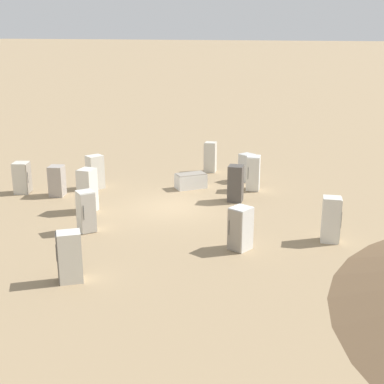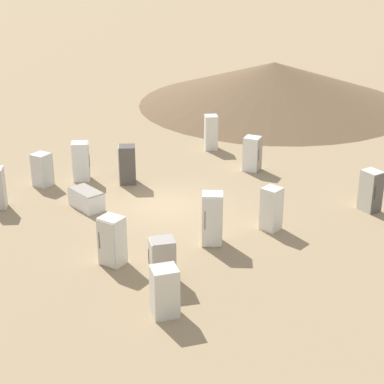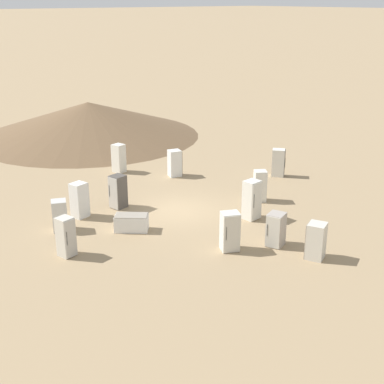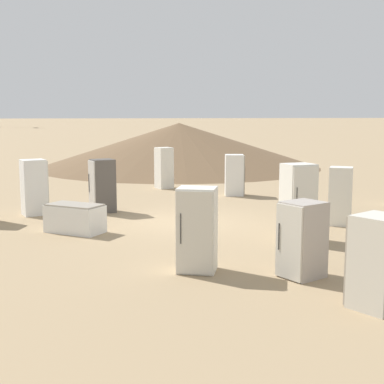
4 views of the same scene
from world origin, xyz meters
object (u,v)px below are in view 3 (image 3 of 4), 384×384
(discarded_fridge_8, at_px, (260,186))
(discarded_fridge_9, at_px, (278,163))
(discarded_fridge_5, at_px, (60,215))
(discarded_fridge_0, at_px, (230,231))
(discarded_fridge_1, at_px, (175,163))
(discarded_fridge_2, at_px, (316,241))
(discarded_fridge_10, at_px, (131,223))
(discarded_fridge_6, at_px, (80,200))
(discarded_fridge_12, at_px, (276,230))
(discarded_fridge_3, at_px, (119,158))
(discarded_fridge_11, at_px, (252,200))
(discarded_fridge_7, at_px, (66,237))
(discarded_fridge_4, at_px, (118,192))

(discarded_fridge_8, relative_size, discarded_fridge_9, 1.00)
(discarded_fridge_9, bearing_deg, discarded_fridge_5, -44.20)
(discarded_fridge_0, height_order, discarded_fridge_1, discarded_fridge_0)
(discarded_fridge_2, distance_m, discarded_fridge_10, 8.41)
(discarded_fridge_6, relative_size, discarded_fridge_12, 1.18)
(discarded_fridge_12, bearing_deg, discarded_fridge_3, -21.74)
(discarded_fridge_9, bearing_deg, discarded_fridge_2, 9.93)
(discarded_fridge_2, xyz_separation_m, discarded_fridge_9, (-8.41, 6.86, 0.06))
(discarded_fridge_1, distance_m, discarded_fridge_5, 9.52)
(discarded_fridge_0, height_order, discarded_fridge_9, discarded_fridge_0)
(discarded_fridge_9, relative_size, discarded_fridge_12, 1.13)
(discarded_fridge_9, bearing_deg, discarded_fridge_11, -8.69)
(discarded_fridge_2, height_order, discarded_fridge_9, discarded_fridge_9)
(discarded_fridge_2, bearing_deg, discarded_fridge_0, 104.46)
(discarded_fridge_7, relative_size, discarded_fridge_8, 1.02)
(discarded_fridge_0, xyz_separation_m, discarded_fridge_7, (-3.87, -5.69, -0.00))
(discarded_fridge_1, relative_size, discarded_fridge_8, 0.96)
(discarded_fridge_4, bearing_deg, discarded_fridge_8, -132.99)
(discarded_fridge_2, relative_size, discarded_fridge_7, 0.90)
(discarded_fridge_4, height_order, discarded_fridge_10, discarded_fridge_4)
(discarded_fridge_4, xyz_separation_m, discarded_fridge_7, (3.37, -4.55, -0.01))
(discarded_fridge_5, relative_size, discarded_fridge_6, 0.84)
(discarded_fridge_2, bearing_deg, discarded_fridge_10, 97.15)
(discarded_fridge_0, relative_size, discarded_fridge_8, 1.02)
(discarded_fridge_2, relative_size, discarded_fridge_12, 1.04)
(discarded_fridge_3, xyz_separation_m, discarded_fridge_5, (5.92, -6.76, -0.14))
(discarded_fridge_8, height_order, discarded_fridge_10, discarded_fridge_8)
(discarded_fridge_4, bearing_deg, discarded_fridge_12, -171.58)
(discarded_fridge_9, relative_size, discarded_fridge_10, 1.00)
(discarded_fridge_3, distance_m, discarded_fridge_8, 9.54)
(discarded_fridge_0, bearing_deg, discarded_fridge_7, -8.66)
(discarded_fridge_8, relative_size, discarded_fridge_10, 1.00)
(discarded_fridge_8, distance_m, discarded_fridge_10, 7.49)
(discarded_fridge_5, relative_size, discarded_fridge_7, 0.86)
(discarded_fridge_6, bearing_deg, discarded_fridge_1, 91.62)
(discarded_fridge_3, relative_size, discarded_fridge_5, 1.19)
(discarded_fridge_12, bearing_deg, discarded_fridge_8, -59.27)
(discarded_fridge_2, relative_size, discarded_fridge_9, 0.92)
(discarded_fridge_2, bearing_deg, discarded_fridge_5, 102.49)
(discarded_fridge_1, relative_size, discarded_fridge_10, 0.96)
(discarded_fridge_1, height_order, discarded_fridge_6, discarded_fridge_6)
(discarded_fridge_4, bearing_deg, discarded_fridge_3, -43.49)
(discarded_fridge_4, height_order, discarded_fridge_5, discarded_fridge_4)
(discarded_fridge_2, relative_size, discarded_fridge_10, 0.92)
(discarded_fridge_3, height_order, discarded_fridge_7, discarded_fridge_3)
(discarded_fridge_1, xyz_separation_m, discarded_fridge_2, (12.33, -1.98, -0.03))
(discarded_fridge_2, bearing_deg, discarded_fridge_8, 39.42)
(discarded_fridge_2, distance_m, discarded_fridge_3, 15.13)
(discarded_fridge_7, distance_m, discarded_fridge_10, 3.58)
(discarded_fridge_0, distance_m, discarded_fridge_11, 3.70)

